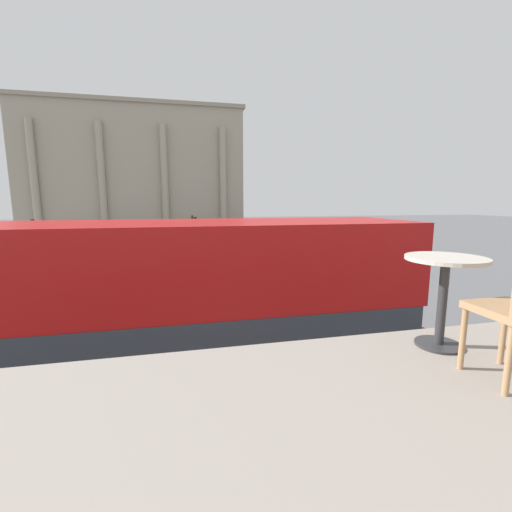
% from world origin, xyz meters
% --- Properties ---
extents(double_decker_bus, '(10.07, 2.67, 4.39)m').
position_xyz_m(double_decker_bus, '(-1.50, 4.05, 2.44)').
color(double_decker_bus, black).
rests_on(double_decker_bus, ground_plane).
extents(cafe_dining_table, '(0.60, 0.60, 0.73)m').
position_xyz_m(cafe_dining_table, '(0.98, -0.35, 4.16)').
color(cafe_dining_table, '#2D2D30').
rests_on(cafe_dining_table, cafe_floor_slab).
extents(plaza_building_left, '(30.11, 12.48, 17.87)m').
position_xyz_m(plaza_building_left, '(-6.62, 51.88, 8.94)').
color(plaza_building_left, '#A39984').
rests_on(plaza_building_left, ground_plane).
extents(traffic_light_near, '(0.42, 0.24, 4.17)m').
position_xyz_m(traffic_light_near, '(-5.87, 10.59, 2.70)').
color(traffic_light_near, black).
rests_on(traffic_light_near, ground_plane).
extents(traffic_light_mid, '(0.42, 0.24, 3.89)m').
position_xyz_m(traffic_light_mid, '(-0.14, 19.42, 2.54)').
color(traffic_light_mid, black).
rests_on(traffic_light_mid, ground_plane).
extents(pedestrian_yellow, '(0.32, 0.32, 1.83)m').
position_xyz_m(pedestrian_yellow, '(6.09, 22.48, 1.06)').
color(pedestrian_yellow, '#282B33').
rests_on(pedestrian_yellow, ground_plane).
extents(pedestrian_red, '(0.32, 0.32, 1.64)m').
position_xyz_m(pedestrian_red, '(10.86, 33.41, 0.94)').
color(pedestrian_red, '#282B33').
rests_on(pedestrian_red, ground_plane).
extents(pedestrian_black, '(0.32, 0.32, 1.80)m').
position_xyz_m(pedestrian_black, '(6.19, 25.14, 1.05)').
color(pedestrian_black, '#282B33').
rests_on(pedestrian_black, ground_plane).
extents(pedestrian_grey, '(0.32, 0.32, 1.58)m').
position_xyz_m(pedestrian_grey, '(9.41, 18.53, 0.90)').
color(pedestrian_grey, '#282B33').
rests_on(pedestrian_grey, ground_plane).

